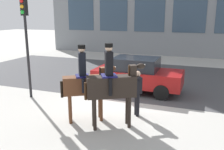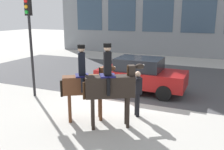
% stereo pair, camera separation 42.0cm
% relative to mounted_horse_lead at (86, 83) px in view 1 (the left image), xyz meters
% --- Properties ---
extents(ground_plane, '(80.00, 80.00, 0.00)m').
position_rel_mounted_horse_lead_xyz_m(ground_plane, '(0.49, 1.78, -1.33)').
color(ground_plane, '#B2AFA8').
extents(road_surface, '(22.57, 8.50, 0.01)m').
position_rel_mounted_horse_lead_xyz_m(road_surface, '(0.49, 6.53, -1.32)').
color(road_surface, '#444447').
rests_on(road_surface, ground_plane).
extents(mounted_horse_lead, '(1.66, 1.24, 2.59)m').
position_rel_mounted_horse_lead_xyz_m(mounted_horse_lead, '(0.00, 0.00, 0.00)').
color(mounted_horse_lead, '#59331E').
rests_on(mounted_horse_lead, ground_plane).
extents(mounted_horse_companion, '(1.74, 1.22, 2.70)m').
position_rel_mounted_horse_lead_xyz_m(mounted_horse_companion, '(1.01, -0.17, 0.09)').
color(mounted_horse_companion, black).
rests_on(mounted_horse_companion, ground_plane).
extents(pedestrian_bystander, '(0.70, 0.79, 1.63)m').
position_rel_mounted_horse_lead_xyz_m(pedestrian_bystander, '(1.49, 1.00, -0.36)').
color(pedestrian_bystander, black).
rests_on(pedestrian_bystander, ground_plane).
extents(street_car_near_lane, '(4.05, 1.84, 1.60)m').
position_rel_mounted_horse_lead_xyz_m(street_car_near_lane, '(0.75, 3.80, -0.50)').
color(street_car_near_lane, maroon).
rests_on(street_car_near_lane, ground_plane).
extents(traffic_light, '(0.24, 0.29, 4.20)m').
position_rel_mounted_horse_lead_xyz_m(traffic_light, '(-3.37, 1.32, 1.48)').
color(traffic_light, black).
rests_on(traffic_light, ground_plane).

